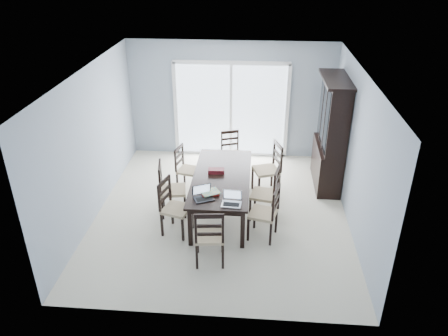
{
  "coord_description": "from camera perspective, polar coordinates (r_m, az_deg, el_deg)",
  "views": [
    {
      "loc": [
        0.58,
        -6.7,
        4.4
      ],
      "look_at": [
        0.04,
        0.0,
        0.92
      ],
      "focal_mm": 35.0,
      "sensor_mm": 36.0,
      "label": 1
    }
  ],
  "objects": [
    {
      "name": "hot_tub",
      "position": [
        11.14,
        -1.44,
        6.52
      ],
      "size": [
        1.73,
        1.57,
        0.85
      ],
      "rotation": [
        0.0,
        0.0,
        0.07
      ],
      "color": "brown",
      "rests_on": "balcony"
    },
    {
      "name": "back_wall",
      "position": [
        9.72,
        0.93,
        8.82
      ],
      "size": [
        4.5,
        0.02,
        2.6
      ],
      "primitive_type": "cube",
      "color": "#8E9BAA",
      "rests_on": "floor"
    },
    {
      "name": "dining_table",
      "position": [
        7.69,
        -0.32,
        -1.59
      ],
      "size": [
        1.0,
        2.2,
        0.75
      ],
      "color": "black",
      "rests_on": "floor"
    },
    {
      "name": "wall_left",
      "position": [
        7.9,
        -16.84,
        3.09
      ],
      "size": [
        0.02,
        5.0,
        2.6
      ],
      "primitive_type": "cube",
      "color": "#8E9BAA",
      "rests_on": "floor"
    },
    {
      "name": "balcony",
      "position": [
        11.14,
        1.22,
        3.87
      ],
      "size": [
        4.5,
        2.0,
        0.1
      ],
      "primitive_type": "cube",
      "color": "gray",
      "rests_on": "ground"
    },
    {
      "name": "laptop_silver",
      "position": [
        6.81,
        0.96,
        -4.47
      ],
      "size": [
        0.32,
        0.24,
        0.21
      ],
      "rotation": [
        0.0,
        0.0,
        -0.07
      ],
      "color": "#B7B7B9",
      "rests_on": "dining_table"
    },
    {
      "name": "chair_right_far",
      "position": [
        8.42,
        6.22,
        0.65
      ],
      "size": [
        0.58,
        0.57,
        1.2
      ],
      "rotation": [
        0.0,
        0.0,
        1.9
      ],
      "color": "black",
      "rests_on": "floor"
    },
    {
      "name": "chair_left_mid",
      "position": [
        7.77,
        -7.43,
        -2.01
      ],
      "size": [
        0.52,
        0.51,
        1.16
      ],
      "rotation": [
        0.0,
        0.0,
        -1.4
      ],
      "color": "black",
      "rests_on": "floor"
    },
    {
      "name": "chair_right_mid",
      "position": [
        7.61,
        5.99,
        -2.67
      ],
      "size": [
        0.52,
        0.51,
        1.14
      ],
      "rotation": [
        0.0,
        0.0,
        1.36
      ],
      "color": "black",
      "rests_on": "floor"
    },
    {
      "name": "railing",
      "position": [
        11.85,
        1.54,
        8.46
      ],
      "size": [
        4.5,
        0.06,
        1.1
      ],
      "primitive_type": "cube",
      "color": "#99999E",
      "rests_on": "balcony"
    },
    {
      "name": "chair_right_near",
      "position": [
        7.11,
        5.9,
        -5.16
      ],
      "size": [
        0.53,
        0.52,
        1.12
      ],
      "rotation": [
        0.0,
        0.0,
        1.31
      ],
      "color": "black",
      "rests_on": "floor"
    },
    {
      "name": "chair_left_far",
      "position": [
        8.55,
        -5.21,
        0.55
      ],
      "size": [
        0.48,
        0.48,
        1.04
      ],
      "rotation": [
        0.0,
        0.0,
        -1.81
      ],
      "color": "black",
      "rests_on": "floor"
    },
    {
      "name": "china_hutch",
      "position": [
        8.74,
        13.77,
        4.2
      ],
      "size": [
        0.5,
        1.38,
        2.2
      ],
      "color": "black",
      "rests_on": "floor"
    },
    {
      "name": "chair_left_near",
      "position": [
        7.28,
        -6.94,
        -4.31
      ],
      "size": [
        0.53,
        0.52,
        1.12
      ],
      "rotation": [
        0.0,
        0.0,
        -1.85
      ],
      "color": "black",
      "rests_on": "floor"
    },
    {
      "name": "ceiling",
      "position": [
        6.96,
        -0.36,
        12.42
      ],
      "size": [
        5.0,
        5.0,
        0.0
      ],
      "primitive_type": "plane",
      "rotation": [
        3.14,
        0.0,
        0.0
      ],
      "color": "white",
      "rests_on": "back_wall"
    },
    {
      "name": "chair_end_near",
      "position": [
        6.5,
        -1.91,
        -8.33
      ],
      "size": [
        0.47,
        0.48,
        1.15
      ],
      "rotation": [
        0.0,
        0.0,
        0.1
      ],
      "color": "black",
      "rests_on": "floor"
    },
    {
      "name": "sliding_door",
      "position": [
        9.77,
        0.91,
        7.6
      ],
      "size": [
        2.52,
        0.05,
        2.18
      ],
      "color": "silver",
      "rests_on": "floor"
    },
    {
      "name": "book_stack",
      "position": [
        7.11,
        -1.87,
        -3.27
      ],
      "size": [
        0.36,
        0.34,
        0.05
      ],
      "rotation": [
        0.0,
        0.0,
        0.39
      ],
      "color": "maroon",
      "rests_on": "dining_table"
    },
    {
      "name": "chair_end_far",
      "position": [
        9.2,
        0.91,
        2.67
      ],
      "size": [
        0.5,
        0.51,
        1.04
      ],
      "rotation": [
        0.0,
        0.0,
        3.47
      ],
      "color": "black",
      "rests_on": "floor"
    },
    {
      "name": "floor",
      "position": [
        8.03,
        -0.31,
        -5.79
      ],
      "size": [
        5.0,
        5.0,
        0.0
      ],
      "primitive_type": "plane",
      "color": "beige",
      "rests_on": "ground"
    },
    {
      "name": "wall_right",
      "position": [
        7.57,
        16.91,
        1.97
      ],
      "size": [
        0.02,
        5.0,
        2.6
      ],
      "primitive_type": "cube",
      "color": "#8E9BAA",
      "rests_on": "floor"
    },
    {
      "name": "laptop_dark",
      "position": [
        6.96,
        -2.64,
        -3.73
      ],
      "size": [
        0.37,
        0.32,
        0.21
      ],
      "rotation": [
        0.0,
        0.0,
        0.42
      ],
      "color": "black",
      "rests_on": "dining_table"
    },
    {
      "name": "cell_phone",
      "position": [
        6.92,
        0.08,
        -4.35
      ],
      "size": [
        0.1,
        0.07,
        0.01
      ],
      "primitive_type": "cube",
      "rotation": [
        0.0,
        0.0,
        -0.26
      ],
      "color": "black",
      "rests_on": "dining_table"
    },
    {
      "name": "game_box",
      "position": [
        7.75,
        -1.02,
        -0.37
      ],
      "size": [
        0.3,
        0.16,
        0.07
      ],
      "primitive_type": "cube",
      "rotation": [
        0.0,
        0.0,
        0.06
      ],
      "color": "#511012",
      "rests_on": "dining_table"
    }
  ]
}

